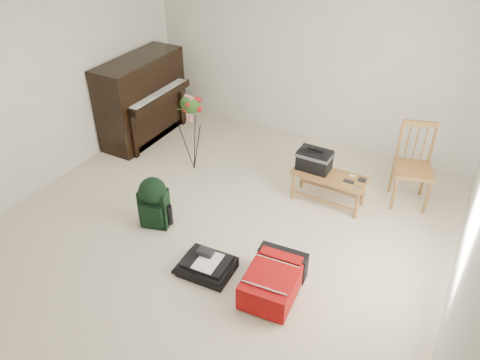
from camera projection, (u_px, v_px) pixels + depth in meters
The scene contains 12 objects.
floor at pixel (213, 237), 5.37m from camera, with size 5.00×5.50×0.01m, color beige.
ceiling at pixel (203, 15), 3.97m from camera, with size 5.00×5.50×0.01m, color white.
wall_back at pixel (310, 59), 6.67m from camera, with size 5.00×0.04×2.50m, color beige.
wall_left at pixel (33, 94), 5.66m from camera, with size 0.04×5.50×2.50m, color beige.
wall_right at pixel (478, 217), 3.68m from camera, with size 0.04×5.50×2.50m, color beige.
piano at pixel (143, 100), 7.07m from camera, with size 0.71×1.50×1.25m.
bench at pixel (319, 165), 5.74m from camera, with size 0.92×0.38×0.70m.
dining_chair at pixel (414, 166), 5.69m from camera, with size 0.56×0.56×1.04m.
red_suitcase at pixel (275, 277), 4.63m from camera, with size 0.54×0.76×0.31m.
black_duffel at pixel (207, 266), 4.88m from camera, with size 0.55×0.45×0.22m.
green_backpack at pixel (153, 200), 5.37m from camera, with size 0.37×0.34×0.65m.
flower_stand at pixel (192, 134), 6.28m from camera, with size 0.44×0.44×1.14m.
Camera 1 is at (2.23, -3.43, 3.56)m, focal length 35.00 mm.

